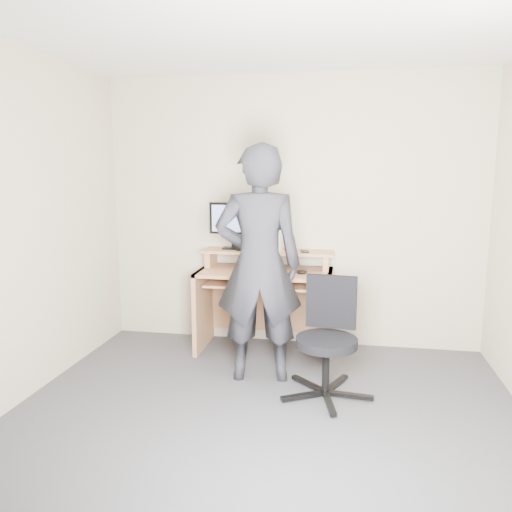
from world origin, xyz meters
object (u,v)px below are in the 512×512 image
(office_chair, at_px, (328,333))
(person, at_px, (259,265))
(desk, at_px, (266,290))
(monitor, at_px, (234,221))

(office_chair, relative_size, person, 0.46)
(desk, relative_size, person, 0.65)
(monitor, bearing_deg, office_chair, -42.54)
(office_chair, xyz_separation_m, person, (-0.55, 0.19, 0.46))
(desk, xyz_separation_m, person, (0.05, -0.69, 0.37))
(monitor, height_order, office_chair, monitor)
(monitor, bearing_deg, desk, -11.36)
(office_chair, bearing_deg, monitor, 140.08)
(desk, xyz_separation_m, office_chair, (0.60, -0.88, -0.08))
(desk, height_order, person, person)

